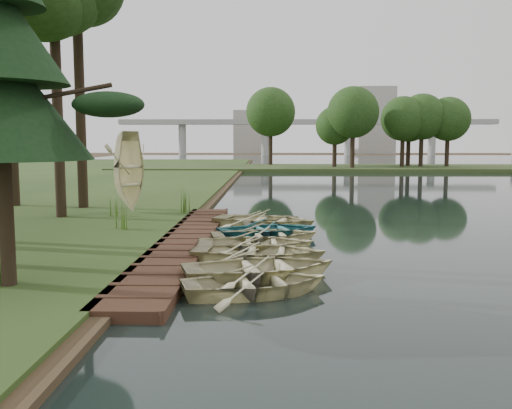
{
  "coord_description": "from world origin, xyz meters",
  "views": [
    {
      "loc": [
        1.14,
        -18.2,
        3.44
      ],
      "look_at": [
        0.7,
        0.08,
        1.4
      ],
      "focal_mm": 40.0,
      "sensor_mm": 36.0,
      "label": 1
    }
  ],
  "objects_px": {
    "rowboat_0": "(256,280)",
    "stored_rowboat": "(130,204)",
    "rowboat_2": "(259,250)",
    "boardwalk": "(185,243)",
    "rowboat_1": "(261,265)"
  },
  "relations": [
    {
      "from": "rowboat_0",
      "to": "stored_rowboat",
      "type": "height_order",
      "value": "stored_rowboat"
    },
    {
      "from": "rowboat_0",
      "to": "rowboat_2",
      "type": "distance_m",
      "value": 3.27
    },
    {
      "from": "boardwalk",
      "to": "rowboat_2",
      "type": "bearing_deg",
      "value": -46.8
    },
    {
      "from": "boardwalk",
      "to": "rowboat_2",
      "type": "xyz_separation_m",
      "value": [
        2.44,
        -2.6,
        0.29
      ]
    },
    {
      "from": "rowboat_2",
      "to": "stored_rowboat",
      "type": "height_order",
      "value": "stored_rowboat"
    },
    {
      "from": "boardwalk",
      "to": "stored_rowboat",
      "type": "distance_m",
      "value": 7.58
    },
    {
      "from": "rowboat_2",
      "to": "stored_rowboat",
      "type": "bearing_deg",
      "value": 37.43
    },
    {
      "from": "boardwalk",
      "to": "rowboat_1",
      "type": "distance_m",
      "value": 5.23
    },
    {
      "from": "boardwalk",
      "to": "rowboat_0",
      "type": "bearing_deg",
      "value": -67.4
    },
    {
      "from": "rowboat_1",
      "to": "rowboat_2",
      "type": "distance_m",
      "value": 1.97
    },
    {
      "from": "rowboat_1",
      "to": "stored_rowboat",
      "type": "distance_m",
      "value": 12.79
    },
    {
      "from": "rowboat_1",
      "to": "rowboat_2",
      "type": "relative_size",
      "value": 1.02
    },
    {
      "from": "rowboat_2",
      "to": "stored_rowboat",
      "type": "distance_m",
      "value": 11.04
    },
    {
      "from": "boardwalk",
      "to": "rowboat_1",
      "type": "bearing_deg",
      "value": -61.01
    },
    {
      "from": "stored_rowboat",
      "to": "rowboat_0",
      "type": "bearing_deg",
      "value": -127.36
    }
  ]
}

